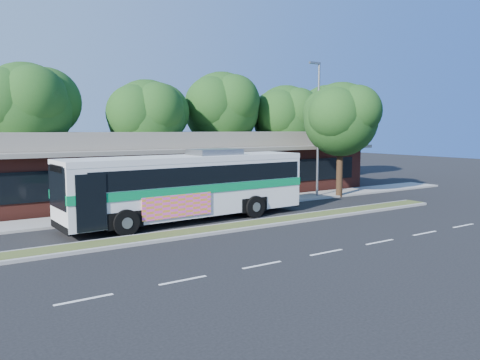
% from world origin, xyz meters
% --- Properties ---
extents(ground, '(120.00, 120.00, 0.00)m').
position_xyz_m(ground, '(0.00, 0.00, 0.00)').
color(ground, black).
rests_on(ground, ground).
extents(median_strip, '(26.00, 1.10, 0.15)m').
position_xyz_m(median_strip, '(0.00, 0.60, 0.07)').
color(median_strip, '#414E21').
rests_on(median_strip, ground).
extents(sidewalk, '(44.00, 2.60, 0.12)m').
position_xyz_m(sidewalk, '(0.00, 6.40, 0.06)').
color(sidewalk, gray).
rests_on(sidewalk, ground).
extents(plaza_building, '(33.20, 11.20, 4.45)m').
position_xyz_m(plaza_building, '(0.00, 12.99, 2.13)').
color(plaza_building, '#56231B').
rests_on(plaza_building, ground).
extents(lamp_post, '(0.93, 0.18, 9.07)m').
position_xyz_m(lamp_post, '(9.56, 6.00, 4.90)').
color(lamp_post, slate).
rests_on(lamp_post, ground).
extents(tree_bg_b, '(6.69, 6.00, 9.00)m').
position_xyz_m(tree_bg_b, '(-6.57, 16.14, 6.14)').
color(tree_bg_b, black).
rests_on(tree_bg_b, ground).
extents(tree_bg_c, '(6.24, 5.60, 8.26)m').
position_xyz_m(tree_bg_c, '(1.40, 15.13, 5.59)').
color(tree_bg_c, black).
rests_on(tree_bg_c, ground).
extents(tree_bg_d, '(6.91, 6.20, 9.37)m').
position_xyz_m(tree_bg_d, '(8.45, 16.15, 6.42)').
color(tree_bg_d, black).
rests_on(tree_bg_d, ground).
extents(tree_bg_e, '(6.47, 5.80, 8.50)m').
position_xyz_m(tree_bg_e, '(14.42, 15.14, 5.74)').
color(tree_bg_e, black).
rests_on(tree_bg_e, ground).
extents(tree_bg_f, '(6.69, 6.00, 8.92)m').
position_xyz_m(tree_bg_f, '(20.43, 16.14, 6.06)').
color(tree_bg_f, black).
rests_on(tree_bg_f, ground).
extents(transit_bus, '(12.99, 3.49, 3.61)m').
position_xyz_m(transit_bus, '(-1.44, 3.44, 2.01)').
color(transit_bus, silver).
rests_on(transit_bus, ground).
extents(sidewalk_tree, '(5.59, 5.01, 7.81)m').
position_xyz_m(sidewalk_tree, '(11.36, 5.42, 5.42)').
color(sidewalk_tree, black).
rests_on(sidewalk_tree, ground).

